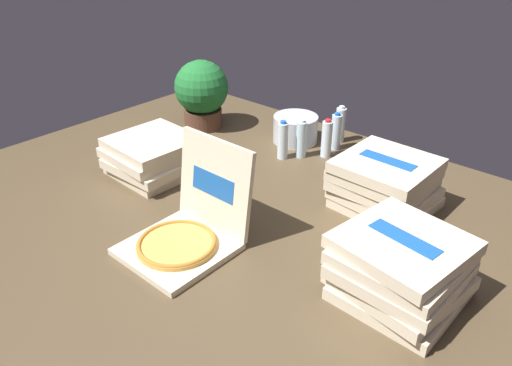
# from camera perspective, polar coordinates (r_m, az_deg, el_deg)

# --- Properties ---
(ground_plane) EXTENTS (3.20, 2.40, 0.02)m
(ground_plane) POSITION_cam_1_polar(r_m,az_deg,el_deg) (2.29, -1.47, -4.28)
(ground_plane) COLOR #4C3D28
(open_pizza_box) EXTENTS (0.41, 0.48, 0.43)m
(open_pizza_box) POSITION_cam_1_polar(r_m,az_deg,el_deg) (2.08, -7.88, -5.15)
(open_pizza_box) COLOR beige
(open_pizza_box) RESTS_ON ground_plane
(pizza_stack_right_far) EXTENTS (0.44, 0.44, 0.26)m
(pizza_stack_right_far) POSITION_cam_1_polar(r_m,az_deg,el_deg) (2.38, 14.86, -0.06)
(pizza_stack_right_far) COLOR beige
(pizza_stack_right_far) RESTS_ON ground_plane
(pizza_stack_left_far) EXTENTS (0.47, 0.46, 0.26)m
(pizza_stack_left_far) POSITION_cam_1_polar(r_m,az_deg,el_deg) (1.86, 16.57, -9.58)
(pizza_stack_left_far) COLOR beige
(pizza_stack_left_far) RESTS_ON ground_plane
(pizza_stack_left_mid) EXTENTS (0.44, 0.44, 0.20)m
(pizza_stack_left_mid) POSITION_cam_1_polar(r_m,az_deg,el_deg) (2.68, -11.92, 3.11)
(pizza_stack_left_mid) COLOR beige
(pizza_stack_left_mid) RESTS_ON ground_plane
(ice_bucket) EXTENTS (0.27, 0.27, 0.16)m
(ice_bucket) POSITION_cam_1_polar(r_m,az_deg,el_deg) (3.02, 4.62, 6.33)
(ice_bucket) COLOR #B7BABF
(ice_bucket) RESTS_ON ground_plane
(water_bottle_0) EXTENTS (0.06, 0.06, 0.23)m
(water_bottle_0) POSITION_cam_1_polar(r_m,az_deg,el_deg) (2.79, 3.15, 4.97)
(water_bottle_0) COLOR silver
(water_bottle_0) RESTS_ON ground_plane
(water_bottle_1) EXTENTS (0.06, 0.06, 0.23)m
(water_bottle_1) POSITION_cam_1_polar(r_m,az_deg,el_deg) (3.04, 9.82, 6.73)
(water_bottle_1) COLOR white
(water_bottle_1) RESTS_ON ground_plane
(water_bottle_2) EXTENTS (0.06, 0.06, 0.23)m
(water_bottle_2) POSITION_cam_1_polar(r_m,az_deg,el_deg) (2.81, 5.32, 5.12)
(water_bottle_2) COLOR silver
(water_bottle_2) RESTS_ON ground_plane
(water_bottle_3) EXTENTS (0.06, 0.06, 0.23)m
(water_bottle_3) POSITION_cam_1_polar(r_m,az_deg,el_deg) (2.83, 8.26, 5.13)
(water_bottle_3) COLOR silver
(water_bottle_3) RESTS_ON ground_plane
(water_bottle_4) EXTENTS (0.06, 0.06, 0.23)m
(water_bottle_4) POSITION_cam_1_polar(r_m,az_deg,el_deg) (2.93, 9.34, 5.93)
(water_bottle_4) COLOR silver
(water_bottle_4) RESTS_ON ground_plane
(potted_plant) EXTENTS (0.34, 0.34, 0.44)m
(potted_plant) POSITION_cam_1_polar(r_m,az_deg,el_deg) (3.19, -6.37, 10.50)
(potted_plant) COLOR #513323
(potted_plant) RESTS_ON ground_plane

